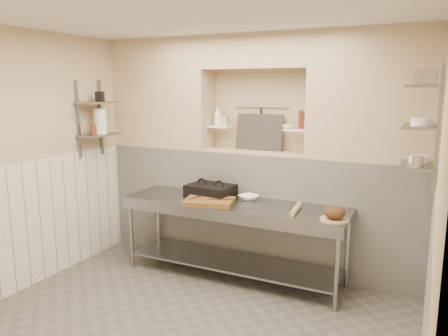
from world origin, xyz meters
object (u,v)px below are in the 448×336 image
Objects in this scene: mixing_bowl at (249,197)px; bowl_alcove at (288,127)px; panini_press at (211,191)px; cutting_board at (209,201)px; bread_loaf at (335,212)px; bottle_soap at (218,116)px; prep_table at (233,224)px; jug_left at (100,121)px; rolling_pin at (296,209)px.

bowl_alcove is at bearing 46.46° from mixing_bowl.
cutting_board is (0.13, -0.28, -0.05)m from panini_press.
bottle_soap is (-1.66, 0.74, 0.85)m from bread_loaf.
prep_table is 12.34× the size of bread_loaf.
bottle_soap is at bearing 179.29° from bowl_alcove.
jug_left is (-1.44, -0.23, 0.80)m from panini_press.
panini_press reaches higher than prep_table.
bread_loaf is (1.07, -0.37, 0.05)m from mixing_bowl.
mixing_bowl is 1.13m from bread_loaf.
bowl_alcove reaches higher than rolling_pin.
panini_press is 1.82× the size of jug_left.
panini_press is 1.52× the size of rolling_pin.
bread_loaf is at bearing -18.95° from mixing_bowl.
bottle_soap reaches higher than bowl_alcove.
mixing_bowl is 1.58× the size of bowl_alcove.
cutting_board is at bearing -133.92° from mixing_bowl.
mixing_bowl is at bearing 14.68° from panini_press.
mixing_bowl is 0.68m from rolling_pin.
rolling_pin reaches higher than prep_table.
bowl_alcove reaches higher than panini_press.
cutting_board is 1.78m from jug_left.
cutting_board is 2.29× the size of bottle_soap.
jug_left is at bearing -163.53° from bowl_alcove.
mixing_bowl is at bearing 161.05° from bread_loaf.
bread_loaf is 0.67× the size of jug_left.
rolling_pin is at bearing -20.14° from mixing_bowl.
panini_press is at bearing -151.95° from bowl_alcove.
cutting_board is at bearing -59.49° from panini_press.
cutting_board is 1.41m from bread_loaf.
bowl_alcove reaches higher than bread_loaf.
prep_table is at bearing 172.10° from bread_loaf.
jug_left is (-2.54, -0.07, 0.84)m from rolling_pin.
bowl_alcove is (0.45, 0.56, 1.09)m from prep_table.
rolling_pin is (0.97, 0.12, 0.00)m from cutting_board.
prep_table is at bearing -14.44° from panini_press.
rolling_pin is at bearing -2.37° from panini_press.
bottle_soap reaches higher than bread_loaf.
rolling_pin is at bearing 6.75° from cutting_board.
bread_loaf is 1.51× the size of bowl_alcove.
mixing_bowl is 0.95m from bowl_alcove.
bottle_soap is at bearing 111.80° from panini_press.
bread_loaf is 1.27m from bowl_alcove.
panini_press is (-0.36, 0.13, 0.33)m from prep_table.
panini_press is 4.08× the size of bowl_alcove.
rolling_pin is at bearing -63.39° from bowl_alcove.
bowl_alcove is (-0.30, 0.59, 0.81)m from rolling_pin.
panini_press is 0.47m from mixing_bowl.
panini_press is at bearing 169.02° from bread_loaf.
rolling_pin reaches higher than mixing_bowl.
prep_table is 6.93× the size of rolling_pin.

